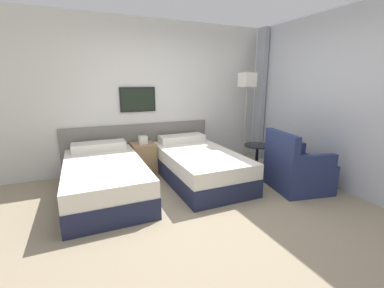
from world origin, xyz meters
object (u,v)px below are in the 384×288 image
(bed_near_door, at_px, (105,178))
(floor_lamp, at_px, (247,86))
(armchair, at_px, (296,170))
(side_table, at_px, (257,155))
(nightstand, at_px, (144,157))
(bed_near_window, at_px, (198,165))

(bed_near_door, distance_m, floor_lamp, 3.06)
(armchair, bearing_deg, bed_near_door, 81.66)
(floor_lamp, xyz_separation_m, side_table, (-0.27, -0.77, -1.12))
(bed_near_door, xyz_separation_m, nightstand, (0.74, 0.73, 0.02))
(nightstand, height_order, side_table, nightstand)
(bed_near_door, relative_size, nightstand, 2.96)
(bed_near_window, bearing_deg, armchair, -38.19)
(nightstand, relative_size, armchair, 0.74)
(bed_near_window, distance_m, floor_lamp, 1.84)
(bed_near_window, distance_m, side_table, 1.03)
(bed_near_window, relative_size, side_table, 3.52)
(nightstand, distance_m, armchair, 2.58)
(floor_lamp, bearing_deg, nightstand, 173.02)
(armchair, bearing_deg, side_table, 29.89)
(nightstand, xyz_separation_m, floor_lamp, (2.00, -0.24, 1.24))
(bed_near_door, distance_m, nightstand, 1.04)
(bed_near_door, distance_m, bed_near_window, 1.49)
(nightstand, bearing_deg, bed_near_window, -44.40)
(nightstand, relative_size, floor_lamp, 0.38)
(nightstand, bearing_deg, armchair, -40.70)
(bed_near_window, relative_size, armchair, 2.19)
(side_table, bearing_deg, nightstand, 149.65)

